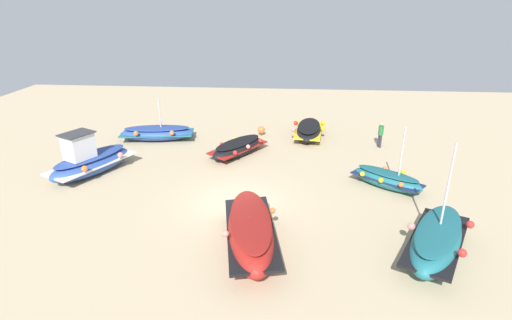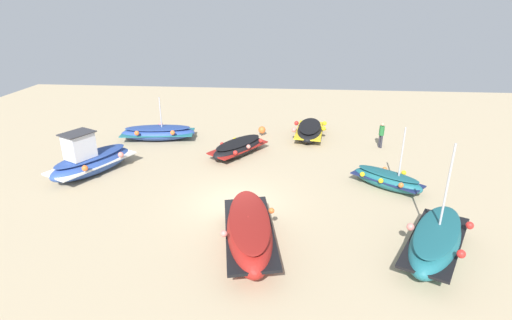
{
  "view_description": "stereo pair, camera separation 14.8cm",
  "coord_description": "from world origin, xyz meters",
  "px_view_note": "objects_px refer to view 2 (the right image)",
  "views": [
    {
      "loc": [
        -2.24,
        16.62,
        9.06
      ],
      "look_at": [
        -0.63,
        -3.35,
        0.9
      ],
      "focal_mm": 28.17,
      "sensor_mm": 36.0,
      "label": 1
    },
    {
      "loc": [
        -2.39,
        16.61,
        9.06
      ],
      "look_at": [
        -0.63,
        -3.35,
        0.9
      ],
      "focal_mm": 28.17,
      "sensor_mm": 36.0,
      "label": 2
    }
  ],
  "objects_px": {
    "fishing_boat_2": "(387,179)",
    "fishing_boat_4": "(90,160)",
    "person_walking": "(381,133)",
    "mooring_buoy_0": "(262,130)",
    "fishing_boat_6": "(310,130)",
    "fishing_boat_1": "(158,133)",
    "fishing_boat_0": "(238,147)",
    "fishing_boat_5": "(249,231)",
    "fishing_boat_3": "(436,241)"
  },
  "relations": [
    {
      "from": "fishing_boat_1",
      "to": "mooring_buoy_0",
      "type": "bearing_deg",
      "value": -175.87
    },
    {
      "from": "fishing_boat_6",
      "to": "mooring_buoy_0",
      "type": "bearing_deg",
      "value": 96.6
    },
    {
      "from": "fishing_boat_2",
      "to": "fishing_boat_6",
      "type": "distance_m",
      "value": 8.6
    },
    {
      "from": "fishing_boat_2",
      "to": "fishing_boat_3",
      "type": "height_order",
      "value": "fishing_boat_3"
    },
    {
      "from": "fishing_boat_5",
      "to": "fishing_boat_6",
      "type": "distance_m",
      "value": 13.95
    },
    {
      "from": "fishing_boat_0",
      "to": "fishing_boat_3",
      "type": "height_order",
      "value": "fishing_boat_3"
    },
    {
      "from": "fishing_boat_0",
      "to": "fishing_boat_6",
      "type": "relative_size",
      "value": 0.93
    },
    {
      "from": "fishing_boat_3",
      "to": "fishing_boat_4",
      "type": "bearing_deg",
      "value": -82.95
    },
    {
      "from": "fishing_boat_4",
      "to": "person_walking",
      "type": "relative_size",
      "value": 3.13
    },
    {
      "from": "fishing_boat_1",
      "to": "person_walking",
      "type": "xyz_separation_m",
      "value": [
        -14.78,
        0.29,
        0.47
      ]
    },
    {
      "from": "fishing_boat_2",
      "to": "fishing_boat_6",
      "type": "bearing_deg",
      "value": -27.07
    },
    {
      "from": "fishing_boat_0",
      "to": "fishing_boat_1",
      "type": "distance_m",
      "value": 6.28
    },
    {
      "from": "fishing_boat_1",
      "to": "fishing_boat_3",
      "type": "bearing_deg",
      "value": 132.18
    },
    {
      "from": "fishing_boat_0",
      "to": "fishing_boat_1",
      "type": "xyz_separation_m",
      "value": [
        5.81,
        -2.38,
        0.01
      ]
    },
    {
      "from": "person_walking",
      "to": "fishing_boat_5",
      "type": "bearing_deg",
      "value": 29.81
    },
    {
      "from": "fishing_boat_1",
      "to": "person_walking",
      "type": "height_order",
      "value": "fishing_boat_1"
    },
    {
      "from": "fishing_boat_4",
      "to": "fishing_boat_1",
      "type": "bearing_deg",
      "value": -170.95
    },
    {
      "from": "mooring_buoy_0",
      "to": "fishing_boat_2",
      "type": "bearing_deg",
      "value": 131.73
    },
    {
      "from": "fishing_boat_2",
      "to": "fishing_boat_5",
      "type": "height_order",
      "value": "fishing_boat_2"
    },
    {
      "from": "fishing_boat_1",
      "to": "fishing_boat_3",
      "type": "height_order",
      "value": "fishing_boat_3"
    },
    {
      "from": "fishing_boat_0",
      "to": "fishing_boat_3",
      "type": "bearing_deg",
      "value": 75.59
    },
    {
      "from": "fishing_boat_1",
      "to": "fishing_boat_4",
      "type": "distance_m",
      "value": 6.18
    },
    {
      "from": "fishing_boat_3",
      "to": "fishing_boat_6",
      "type": "distance_m",
      "value": 14.23
    },
    {
      "from": "fishing_boat_2",
      "to": "fishing_boat_3",
      "type": "bearing_deg",
      "value": 132.93
    },
    {
      "from": "fishing_boat_0",
      "to": "fishing_boat_2",
      "type": "xyz_separation_m",
      "value": [
        -8.11,
        3.94,
        -0.01
      ]
    },
    {
      "from": "mooring_buoy_0",
      "to": "fishing_boat_5",
      "type": "bearing_deg",
      "value": 92.2
    },
    {
      "from": "fishing_boat_6",
      "to": "fishing_boat_2",
      "type": "bearing_deg",
      "value": -148.41
    },
    {
      "from": "fishing_boat_0",
      "to": "fishing_boat_5",
      "type": "height_order",
      "value": "fishing_boat_5"
    },
    {
      "from": "fishing_boat_1",
      "to": "mooring_buoy_0",
      "type": "xyz_separation_m",
      "value": [
        -6.98,
        -1.47,
        -0.08
      ]
    },
    {
      "from": "fishing_boat_6",
      "to": "mooring_buoy_0",
      "type": "distance_m",
      "value": 3.31
    },
    {
      "from": "fishing_boat_2",
      "to": "fishing_boat_4",
      "type": "xyz_separation_m",
      "value": [
        15.83,
        -0.45,
        0.3
      ]
    },
    {
      "from": "fishing_boat_3",
      "to": "fishing_boat_6",
      "type": "height_order",
      "value": "fishing_boat_3"
    },
    {
      "from": "fishing_boat_3",
      "to": "person_walking",
      "type": "bearing_deg",
      "value": -153.58
    },
    {
      "from": "fishing_boat_1",
      "to": "fishing_boat_0",
      "type": "bearing_deg",
      "value": 150.0
    },
    {
      "from": "fishing_boat_4",
      "to": "fishing_boat_5",
      "type": "xyz_separation_m",
      "value": [
        -9.4,
        6.32,
        -0.02
      ]
    },
    {
      "from": "fishing_boat_0",
      "to": "fishing_boat_1",
      "type": "height_order",
      "value": "fishing_boat_1"
    },
    {
      "from": "fishing_boat_4",
      "to": "person_walking",
      "type": "bearing_deg",
      "value": 135.47
    },
    {
      "from": "person_walking",
      "to": "mooring_buoy_0",
      "type": "relative_size",
      "value": 2.48
    },
    {
      "from": "fishing_boat_3",
      "to": "mooring_buoy_0",
      "type": "xyz_separation_m",
      "value": [
        7.46,
        -13.61,
        -0.26
      ]
    },
    {
      "from": "fishing_boat_3",
      "to": "fishing_boat_0",
      "type": "bearing_deg",
      "value": -110.5
    },
    {
      "from": "fishing_boat_5",
      "to": "mooring_buoy_0",
      "type": "distance_m",
      "value": 13.67
    },
    {
      "from": "fishing_boat_2",
      "to": "fishing_boat_5",
      "type": "distance_m",
      "value": 8.71
    },
    {
      "from": "fishing_boat_0",
      "to": "fishing_boat_2",
      "type": "distance_m",
      "value": 9.02
    },
    {
      "from": "mooring_buoy_0",
      "to": "fishing_boat_6",
      "type": "bearing_deg",
      "value": -179.97
    },
    {
      "from": "fishing_boat_1",
      "to": "fishing_boat_4",
      "type": "bearing_deg",
      "value": 64.34
    },
    {
      "from": "fishing_boat_0",
      "to": "mooring_buoy_0",
      "type": "height_order",
      "value": "fishing_boat_0"
    },
    {
      "from": "fishing_boat_1",
      "to": "person_walking",
      "type": "distance_m",
      "value": 14.79
    },
    {
      "from": "person_walking",
      "to": "fishing_boat_6",
      "type": "bearing_deg",
      "value": -50.2
    },
    {
      "from": "person_walking",
      "to": "mooring_buoy_0",
      "type": "xyz_separation_m",
      "value": [
        7.8,
        -1.76,
        -0.55
      ]
    },
    {
      "from": "fishing_boat_0",
      "to": "mooring_buoy_0",
      "type": "xyz_separation_m",
      "value": [
        -1.17,
        -3.85,
        -0.07
      ]
    }
  ]
}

